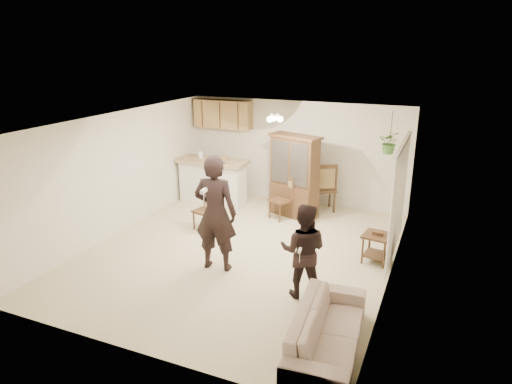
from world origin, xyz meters
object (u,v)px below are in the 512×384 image
at_px(adult, 216,220).
at_px(side_table, 377,248).
at_px(chair_hutch_left, 281,207).
at_px(child, 303,256).
at_px(china_hutch, 294,177).
at_px(chair_bar, 205,217).
at_px(chair_hutch_right, 323,197).
at_px(sofa, 328,326).

xyz_separation_m(adult, side_table, (2.56, 1.34, -0.62)).
relative_size(adult, side_table, 3.03).
distance_m(side_table, chair_hutch_left, 2.71).
bearing_deg(chair_hutch_left, adult, -65.32).
height_order(child, china_hutch, china_hutch).
distance_m(chair_bar, chair_hutch_right, 2.93).
relative_size(child, chair_hutch_right, 1.15).
bearing_deg(chair_bar, chair_hutch_right, 61.14).
relative_size(child, china_hutch, 0.72).
bearing_deg(side_table, sofa, -93.49).
xyz_separation_m(sofa, chair_hutch_right, (-1.44, 5.11, -0.04)).
bearing_deg(adult, china_hutch, -104.91).
relative_size(sofa, child, 1.39).
bearing_deg(chair_hutch_left, child, -34.78).
bearing_deg(adult, child, 162.95).
relative_size(child, chair_hutch_left, 1.38).
xyz_separation_m(sofa, adult, (-2.38, 1.49, 0.53)).
height_order(adult, chair_hutch_left, adult).
bearing_deg(chair_hutch_left, side_table, -0.88).
distance_m(adult, chair_hutch_right, 3.78).
distance_m(adult, china_hutch, 3.04).
relative_size(sofa, chair_bar, 2.05).
distance_m(sofa, adult, 2.86).
distance_m(adult, child, 1.71).
height_order(china_hutch, side_table, china_hutch).
bearing_deg(side_table, china_hutch, 142.01).
xyz_separation_m(adult, chair_hutch_right, (0.95, 3.62, -0.57)).
height_order(child, side_table, child).
relative_size(adult, chair_hutch_left, 1.85).
bearing_deg(chair_bar, side_table, 12.16).
height_order(sofa, child, child).
relative_size(adult, chair_bar, 1.97).
distance_m(child, chair_hutch_left, 3.35).
bearing_deg(sofa, chair_hutch_right, 10.61).
height_order(chair_bar, chair_hutch_right, chair_hutch_right).
bearing_deg(chair_hutch_right, sofa, 77.19).
bearing_deg(china_hutch, side_table, -20.47).
bearing_deg(child, chair_bar, -41.38).
xyz_separation_m(chair_bar, chair_hutch_right, (2.02, 2.13, 0.07)).
xyz_separation_m(child, chair_bar, (-2.74, 1.78, -0.42)).
xyz_separation_m(china_hutch, chair_bar, (-1.48, -1.52, -0.67)).
height_order(adult, child, adult).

